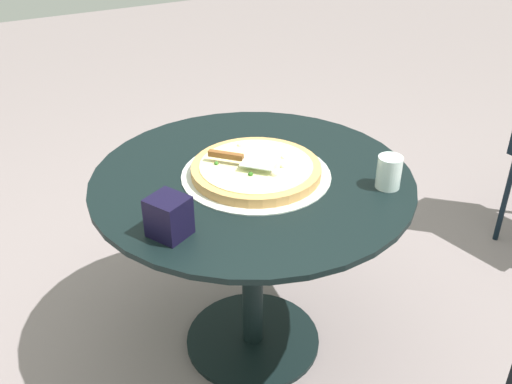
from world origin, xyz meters
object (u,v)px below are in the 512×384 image
Objects in this scene: patio_table at (252,221)px; pizza_server at (241,158)px; pizza_on_tray at (256,170)px; napkin_dispenser at (169,217)px; drinking_cup at (389,172)px.

pizza_server reaches higher than patio_table.
napkin_dispenser reaches higher than pizza_on_tray.
drinking_cup is at bearing 56.23° from napkin_dispenser.
patio_table is at bearing -176.93° from pizza_on_tray.
pizza_on_tray is at bearing 89.03° from napkin_dispenser.
pizza_server is at bearing 143.91° from drinking_cup.
napkin_dispenser reaches higher than pizza_server.
napkin_dispenser is (-0.66, 0.07, 0.01)m from drinking_cup.
pizza_server reaches higher than pizza_on_tray.
pizza_server is (-0.03, 0.02, 0.23)m from patio_table.
pizza_on_tray is 0.06m from pizza_server.
pizza_on_tray is 0.40m from drinking_cup.
napkin_dispenser is at bearing -153.06° from pizza_on_tray.
napkin_dispenser reaches higher than drinking_cup.
patio_table is 9.03× the size of napkin_dispenser.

